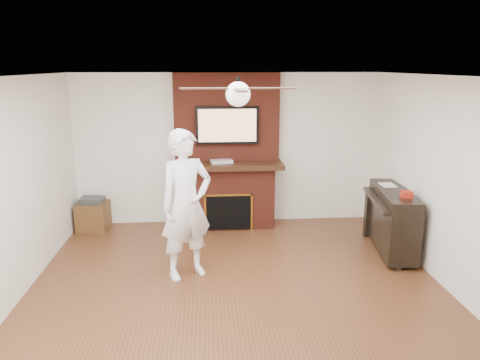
{
  "coord_description": "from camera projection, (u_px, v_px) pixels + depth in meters",
  "views": [
    {
      "loc": [
        -0.34,
        -4.93,
        2.62
      ],
      "look_at": [
        0.09,
        0.9,
        1.17
      ],
      "focal_mm": 35.0,
      "sensor_mm": 36.0,
      "label": 1
    }
  ],
  "objects": [
    {
      "name": "candle_orange",
      "position": [
        225.0,
        225.0,
        7.67
      ],
      "size": [
        0.07,
        0.07,
        0.11
      ],
      "primitive_type": "cylinder",
      "color": "#C64417",
      "rests_on": "ground"
    },
    {
      "name": "candle_blue",
      "position": [
        246.0,
        226.0,
        7.7
      ],
      "size": [
        0.06,
        0.06,
        0.08
      ],
      "primitive_type": "cylinder",
      "color": "navy",
      "rests_on": "ground"
    },
    {
      "name": "person",
      "position": [
        186.0,
        205.0,
        5.77
      ],
      "size": [
        0.82,
        0.73,
        1.88
      ],
      "primitive_type": "imported",
      "rotation": [
        0.0,
        0.0,
        0.51
      ],
      "color": "white",
      "rests_on": "ground"
    },
    {
      "name": "ceiling_fan",
      "position": [
        238.0,
        93.0,
        4.87
      ],
      "size": [
        1.21,
        1.21,
        0.31
      ],
      "color": "black",
      "rests_on": "room_shell"
    },
    {
      "name": "tv",
      "position": [
        227.0,
        125.0,
        7.45
      ],
      "size": [
        1.0,
        0.08,
        0.6
      ],
      "color": "black",
      "rests_on": "fireplace"
    },
    {
      "name": "candle_cream",
      "position": [
        235.0,
        226.0,
        7.64
      ],
      "size": [
        0.08,
        0.08,
        0.11
      ],
      "primitive_type": "cylinder",
      "color": "#F7E8C4",
      "rests_on": "ground"
    },
    {
      "name": "cable_box",
      "position": [
        221.0,
        161.0,
        7.53
      ],
      "size": [
        0.37,
        0.26,
        0.05
      ],
      "primitive_type": "cube",
      "rotation": [
        0.0,
        0.0,
        0.19
      ],
      "color": "silver",
      "rests_on": "fireplace"
    },
    {
      "name": "candle_green",
      "position": [
        232.0,
        226.0,
        7.66
      ],
      "size": [
        0.07,
        0.07,
        0.1
      ],
      "primitive_type": "cylinder",
      "color": "#337B31",
      "rests_on": "ground"
    },
    {
      "name": "room_shell",
      "position": [
        238.0,
        193.0,
        5.13
      ],
      "size": [
        5.36,
        5.86,
        2.86
      ],
      "color": "#4E2B17",
      "rests_on": "ground"
    },
    {
      "name": "candle_orange_extra",
      "position": [
        227.0,
        225.0,
        7.67
      ],
      "size": [
        0.07,
        0.07,
        0.11
      ],
      "primitive_type": "cylinder",
      "color": "red",
      "rests_on": "ground"
    },
    {
      "name": "side_table",
      "position": [
        93.0,
        214.0,
        7.61
      ],
      "size": [
        0.5,
        0.5,
        0.53
      ],
      "rotation": [
        0.0,
        0.0,
        -0.08
      ],
      "color": "#503316",
      "rests_on": "ground"
    },
    {
      "name": "piano",
      "position": [
        392.0,
        219.0,
        6.64
      ],
      "size": [
        0.69,
        1.43,
        1.0
      ],
      "rotation": [
        0.0,
        0.0,
        -0.13
      ],
      "color": "black",
      "rests_on": "ground"
    },
    {
      "name": "fireplace",
      "position": [
        227.0,
        167.0,
        7.66
      ],
      "size": [
        1.78,
        0.64,
        2.5
      ],
      "color": "maroon",
      "rests_on": "ground"
    }
  ]
}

